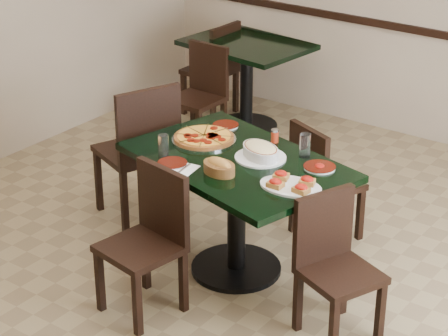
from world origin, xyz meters
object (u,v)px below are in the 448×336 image
Objects in this scene: chair_right at (333,259)px; bread_basket at (219,167)px; chair_near at (150,234)px; bruschetta_platter at (291,184)px; main_table at (237,187)px; chair_left at (142,145)px; back_table at (247,69)px; back_chair_left at (216,65)px; chair_far at (319,177)px; back_chair_near at (201,90)px; lasagna_casserole at (261,151)px; pepperoni_pizza at (204,138)px.

bread_basket reaches higher than chair_right.
chair_near is 2.22× the size of bruschetta_platter.
chair_left is (-0.89, 0.17, -0.02)m from main_table.
chair_right is at bearing -39.80° from back_table.
bruschetta_platter reaches higher than main_table.
chair_near is (1.10, -2.52, -0.06)m from back_table.
bread_basket is at bearing 114.06° from chair_right.
chair_right is at bearing -0.08° from main_table.
chair_far is at bearing 54.59° from back_chair_left.
back_chair_near is (-1.38, 1.46, -0.12)m from main_table.
chair_far is at bearing 101.05° from bruschetta_platter.
bread_basket is at bearing -78.95° from lasagna_casserole.
bread_basket is (-0.16, -0.86, 0.35)m from chair_far.
chair_near is at bearing 135.18° from chair_right.
back_table is at bearing 122.36° from bruschetta_platter.
back_table is at bearing 130.72° from bread_basket.
chair_near is at bearing 95.99° from chair_far.
chair_left is 4.28× the size of bread_basket.
bread_basket is (1.42, -1.68, 0.34)m from back_chair_near.
pepperoni_pizza is at bearing 68.44° from chair_far.
pepperoni_pizza is at bearing -56.13° from back_table.
chair_near is at bearing -151.39° from bruschetta_platter.
bread_basket is (-0.07, -0.30, -0.01)m from lasagna_casserole.
chair_right is (2.03, -2.12, -0.08)m from back_table.
chair_left is (0.38, -1.76, 0.02)m from back_table.
bruschetta_platter reaches higher than chair_right.
chair_right is 0.80m from lasagna_casserole.
chair_right is at bearing -17.70° from bruschetta_platter.
back_chair_near is at bearing 139.66° from bread_basket.
pepperoni_pizza is at bearing 155.15° from bruschetta_platter.
bread_basket is (1.30, -2.14, 0.27)m from back_table.
chair_far reaches higher than pepperoni_pizza.
chair_near reaches higher than bruschetta_platter.
chair_far is at bearing 106.14° from lasagna_casserole.
chair_right is 2.03× the size of pepperoni_pizza.
bread_basket is (0.92, -0.39, 0.24)m from chair_left.
chair_near is 2.63× the size of lasagna_casserole.
bread_basket is 0.43m from bruschetta_platter.
bruschetta_platter reaches higher than back_table.
back_chair_left is (-1.48, 2.61, -0.01)m from chair_near.
back_table is 2.74m from chair_near.
pepperoni_pizza is at bearing -157.80° from lasagna_casserole.
bruschetta_platter is at bearing -7.60° from lasagna_casserole.
lasagna_casserole is at bearing 52.60° from main_table.
back_chair_left is at bearing 124.73° from pepperoni_pizza.
main_table is 2.31m from back_table.
main_table is at bearing 107.87° from bread_basket.
pepperoni_pizza is at bearing 175.76° from main_table.
bread_basket is at bearing -42.47° from pepperoni_pizza.
back_table is 1.27× the size of back_chair_left.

